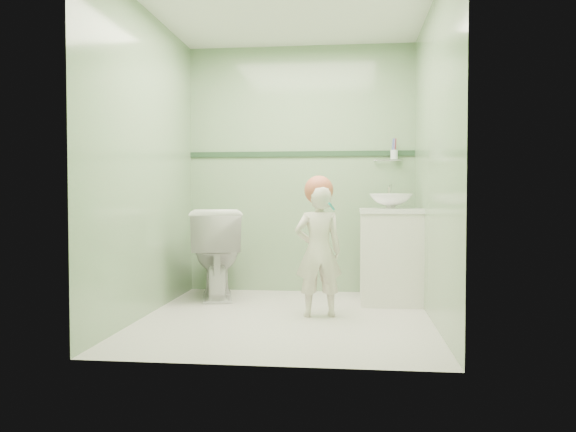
# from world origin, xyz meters

# --- Properties ---
(ground) EXTENTS (2.50, 2.50, 0.00)m
(ground) POSITION_xyz_m (0.00, 0.00, 0.00)
(ground) COLOR beige
(ground) RESTS_ON ground
(room_shell) EXTENTS (2.50, 2.54, 2.40)m
(room_shell) POSITION_xyz_m (0.00, 0.00, 1.20)
(room_shell) COLOR #80AE7B
(room_shell) RESTS_ON ground
(trim_stripe) EXTENTS (2.20, 0.02, 0.05)m
(trim_stripe) POSITION_xyz_m (0.00, 1.24, 1.35)
(trim_stripe) COLOR #26442A
(trim_stripe) RESTS_ON room_shell
(vanity) EXTENTS (0.52, 0.50, 0.80)m
(vanity) POSITION_xyz_m (0.84, 0.70, 0.40)
(vanity) COLOR white
(vanity) RESTS_ON ground
(counter) EXTENTS (0.54, 0.52, 0.04)m
(counter) POSITION_xyz_m (0.84, 0.70, 0.81)
(counter) COLOR white
(counter) RESTS_ON vanity
(basin) EXTENTS (0.37, 0.37, 0.13)m
(basin) POSITION_xyz_m (0.84, 0.70, 0.89)
(basin) COLOR white
(basin) RESTS_ON counter
(faucet) EXTENTS (0.03, 0.13, 0.18)m
(faucet) POSITION_xyz_m (0.84, 0.89, 0.97)
(faucet) COLOR silver
(faucet) RESTS_ON counter
(cup_holder) EXTENTS (0.26, 0.07, 0.21)m
(cup_holder) POSITION_xyz_m (0.89, 1.18, 1.33)
(cup_holder) COLOR silver
(cup_holder) RESTS_ON room_shell
(toilet) EXTENTS (0.64, 0.89, 0.82)m
(toilet) POSITION_xyz_m (-0.74, 0.80, 0.41)
(toilet) COLOR white
(toilet) RESTS_ON ground
(toddler) EXTENTS (0.41, 0.32, 1.02)m
(toddler) POSITION_xyz_m (0.25, 0.09, 0.51)
(toddler) COLOR silver
(toddler) RESTS_ON ground
(hair_cap) EXTENTS (0.23, 0.23, 0.23)m
(hair_cap) POSITION_xyz_m (0.25, 0.11, 0.98)
(hair_cap) COLOR #BF5F41
(hair_cap) RESTS_ON toddler
(teal_toothbrush) EXTENTS (0.11, 0.14, 0.08)m
(teal_toothbrush) POSITION_xyz_m (0.34, -0.02, 0.86)
(teal_toothbrush) COLOR #0C8E83
(teal_toothbrush) RESTS_ON toddler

